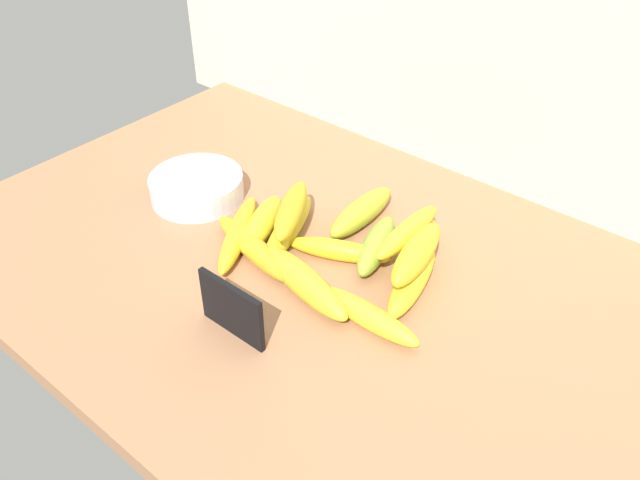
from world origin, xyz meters
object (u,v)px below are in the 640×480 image
banana_1 (368,316)px  banana_2 (338,250)px  fruit_bowl (197,187)px  banana_8 (412,281)px  banana_13 (291,210)px  banana_10 (288,228)px  banana_4 (376,245)px  chalkboard_sign (232,311)px  banana_7 (415,253)px  banana_3 (361,212)px  banana_5 (303,281)px  banana_6 (253,248)px  banana_11 (417,254)px  banana_0 (262,224)px  banana_12 (408,232)px  banana_9 (238,234)px

banana_1 → banana_2: banana_1 is taller
fruit_bowl → banana_8: (42.16, 3.39, -0.13)cm
banana_13 → banana_10: bearing=-172.1°
banana_4 → banana_8: same height
chalkboard_sign → banana_8: 26.24cm
fruit_bowl → banana_7: fruit_bowl is taller
banana_4 → banana_13: bearing=-158.3°
banana_2 → banana_3: (-2.97, 9.71, 0.55)cm
fruit_bowl → banana_3: 29.05cm
banana_5 → banana_6: banana_5 is taller
banana_11 → banana_0: bearing=-169.0°
banana_13 → banana_3: bearing=60.9°
banana_0 → banana_12: (21.39, 9.34, 3.30)cm
chalkboard_sign → banana_3: chalkboard_sign is taller
banana_1 → banana_12: (-4.00, 15.10, 3.62)cm
banana_5 → banana_12: banana_12 is taller
banana_10 → chalkboard_sign: bearing=-67.4°
banana_5 → banana_13: size_ratio=1.25×
fruit_bowl → banana_7: (38.87, 9.25, -0.26)cm
banana_7 → banana_8: 6.72cm
banana_8 → banana_12: size_ratio=1.06×
chalkboard_sign → banana_3: 31.13cm
banana_9 → banana_12: bearing=30.3°
banana_7 → banana_11: (2.87, -4.74, 4.17)cm
banana_4 → banana_1: bearing=-58.2°
fruit_bowl → banana_2: 29.46cm
banana_4 → banana_10: bearing=-158.9°
banana_6 → banana_9: size_ratio=0.99×
banana_2 → banana_7: 11.69cm
banana_4 → banana_6: (-14.23, -12.35, -0.18)cm
banana_3 → banana_8: size_ratio=0.96×
banana_11 → banana_1: bearing=-91.8°
banana_1 → banana_9: (-26.85, 1.77, -0.08)cm
banana_3 → banana_4: (6.97, -5.44, -0.17)cm
chalkboard_sign → fruit_bowl: 34.12cm
banana_11 → banana_10: bearing=-172.3°
chalkboard_sign → fruit_bowl: (-28.38, 18.85, -1.74)cm
chalkboard_sign → banana_2: size_ratio=0.68×
banana_4 → chalkboard_sign: bearing=-101.0°
banana_1 → banana_4: bearing=121.8°
banana_5 → banana_10: size_ratio=1.05×
banana_0 → banana_11: 26.51cm
banana_2 → banana_0: bearing=-167.6°
banana_6 → banana_9: 4.73cm
banana_1 → banana_5: banana_5 is taller
banana_8 → banana_12: (-4.77, 5.47, 3.35)cm
banana_0 → banana_12: size_ratio=0.96×
banana_11 → banana_6: bearing=-155.9°
banana_0 → banana_9: (-1.46, -3.99, -0.39)cm
banana_5 → banana_10: bearing=141.2°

